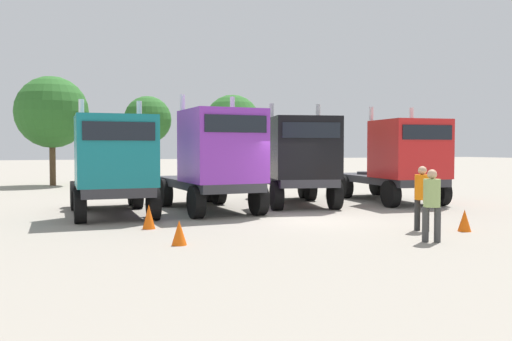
{
  "coord_description": "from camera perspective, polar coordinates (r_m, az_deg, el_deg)",
  "views": [
    {
      "loc": [
        -7.9,
        -15.2,
        2.26
      ],
      "look_at": [
        -0.01,
        4.51,
        1.39
      ],
      "focal_mm": 37.95,
      "sensor_mm": 36.0,
      "label": 1
    }
  ],
  "objects": [
    {
      "name": "ground",
      "position": [
        17.27,
        5.62,
        -5.19
      ],
      "size": [
        200.0,
        200.0,
        0.0
      ],
      "primitive_type": "plane",
      "color": "gray"
    },
    {
      "name": "oak_far_left",
      "position": [
        35.24,
        -20.72,
        5.75
      ],
      "size": [
        4.35,
        4.35,
        6.65
      ],
      "color": "#4C3823",
      "rests_on": "ground"
    },
    {
      "name": "visitor_in_hivis",
      "position": [
        15.43,
        17.1,
        -2.32
      ],
      "size": [
        0.51,
        0.51,
        1.78
      ],
      "rotation": [
        0.0,
        0.0,
        0.33
      ],
      "color": "#292929",
      "rests_on": "ground"
    },
    {
      "name": "oak_far_right",
      "position": [
        37.21,
        -2.49,
        5.0
      ],
      "size": [
        3.86,
        3.86,
        5.94
      ],
      "color": "#4C3823",
      "rests_on": "ground"
    },
    {
      "name": "traffic_cone_mid",
      "position": [
        15.83,
        21.12,
        -4.93
      ],
      "size": [
        0.36,
        0.36,
        0.6
      ],
      "primitive_type": "cone",
      "color": "#F2590C",
      "rests_on": "ground"
    },
    {
      "name": "semi_truck_teal",
      "position": [
        18.3,
        -14.79,
        0.62
      ],
      "size": [
        2.7,
        6.03,
        3.9
      ],
      "rotation": [
        0.0,
        0.0,
        -1.6
      ],
      "color": "#333338",
      "rests_on": "ground"
    },
    {
      "name": "semi_truck_red",
      "position": [
        22.91,
        14.9,
        1.05
      ],
      "size": [
        3.2,
        6.64,
        3.99
      ],
      "rotation": [
        0.0,
        0.0,
        -1.68
      ],
      "color": "#333338",
      "rests_on": "ground"
    },
    {
      "name": "oak_far_centre",
      "position": [
        34.59,
        -11.34,
        5.22
      ],
      "size": [
        2.94,
        2.94,
        5.54
      ],
      "color": "#4C3823",
      "rests_on": "ground"
    },
    {
      "name": "traffic_cone_far",
      "position": [
        15.51,
        -11.23,
        -4.79
      ],
      "size": [
        0.36,
        0.36,
        0.69
      ],
      "primitive_type": "cone",
      "color": "#F2590C",
      "rests_on": "ground"
    },
    {
      "name": "semi_truck_black",
      "position": [
        20.99,
        4.53,
        1.1
      ],
      "size": [
        3.73,
        6.25,
        4.03
      ],
      "rotation": [
        0.0,
        0.0,
        -1.79
      ],
      "color": "#333338",
      "rests_on": "ground"
    },
    {
      "name": "visitor_with_camera",
      "position": [
        13.68,
        18.03,
        -2.98
      ],
      "size": [
        0.54,
        0.54,
        1.76
      ],
      "rotation": [
        0.0,
        0.0,
        4.2
      ],
      "color": "#3C3C3C",
      "rests_on": "ground"
    },
    {
      "name": "semi_truck_purple",
      "position": [
        18.95,
        -4.28,
        1.2
      ],
      "size": [
        2.77,
        6.42,
        4.17
      ],
      "rotation": [
        0.0,
        0.0,
        -1.53
      ],
      "color": "#333338",
      "rests_on": "ground"
    },
    {
      "name": "traffic_cone_near",
      "position": [
        12.82,
        -8.1,
        -6.49
      ],
      "size": [
        0.36,
        0.36,
        0.59
      ],
      "primitive_type": "cone",
      "color": "#F2590C",
      "rests_on": "ground"
    }
  ]
}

